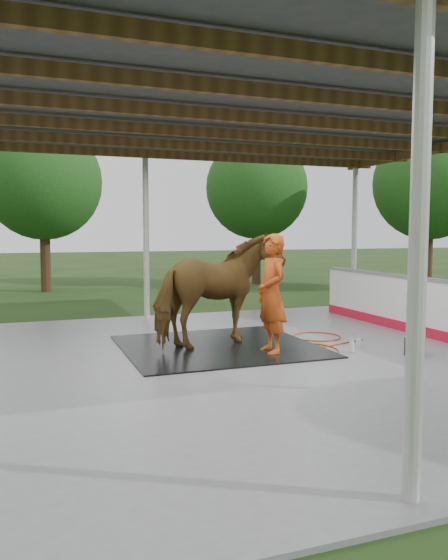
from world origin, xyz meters
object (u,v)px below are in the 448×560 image
object	(u,v)px
wash_bucket	(415,346)
handler	(272,294)
dasher_board	(446,313)
horse	(218,290)

from	to	relation	value
wash_bucket	handler	bearing A→B (deg)	155.30
dasher_board	wash_bucket	xyz separation A→B (m)	(-1.30, -0.73, -0.38)
handler	wash_bucket	bearing A→B (deg)	64.88
handler	dasher_board	bearing A→B (deg)	85.39
dasher_board	horse	distance (m)	4.26
horse	handler	bearing A→B (deg)	-158.33
dasher_board	horse	bearing A→B (deg)	166.20
wash_bucket	dasher_board	bearing A→B (deg)	29.27
dasher_board	horse	world-z (taller)	horse
horse	handler	xyz separation A→B (m)	(0.67, -0.76, -0.02)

